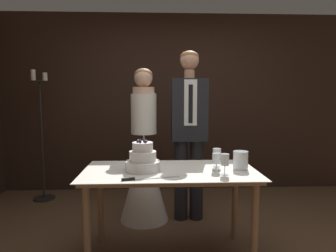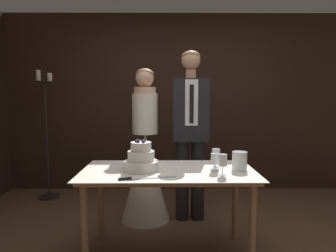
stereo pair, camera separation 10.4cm
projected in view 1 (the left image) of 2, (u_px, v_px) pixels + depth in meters
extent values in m
cube|color=black|center=(177.00, 103.00, 4.45)|extent=(5.29, 0.12, 2.57)
cylinder|color=#8E6B4C|center=(87.00, 232.00, 2.27)|extent=(0.06, 0.06, 0.72)
cylinder|color=#8E6B4C|center=(255.00, 229.00, 2.33)|extent=(0.06, 0.06, 0.72)
cylinder|color=#8E6B4C|center=(101.00, 204.00, 2.85)|extent=(0.06, 0.06, 0.72)
cylinder|color=#8E6B4C|center=(235.00, 202.00, 2.91)|extent=(0.06, 0.06, 0.72)
cube|color=#8E6B4C|center=(170.00, 173.00, 2.55)|extent=(1.41, 0.70, 0.03)
cube|color=white|center=(170.00, 170.00, 2.55)|extent=(1.47, 0.76, 0.01)
cylinder|color=white|center=(143.00, 166.00, 2.52)|extent=(0.29, 0.29, 0.08)
cylinder|color=white|center=(143.00, 156.00, 2.51)|extent=(0.23, 0.23, 0.08)
cylinder|color=white|center=(143.00, 147.00, 2.51)|extent=(0.17, 0.17, 0.08)
sphere|color=#2D1933|center=(146.00, 141.00, 2.50)|extent=(0.02, 0.02, 0.02)
sphere|color=#2D1933|center=(144.00, 141.00, 2.51)|extent=(0.02, 0.02, 0.02)
sphere|color=#2D1933|center=(140.00, 140.00, 2.55)|extent=(0.02, 0.02, 0.02)
sphere|color=#2D1933|center=(138.00, 141.00, 2.51)|extent=(0.02, 0.02, 0.02)
sphere|color=#2D1933|center=(138.00, 141.00, 2.49)|extent=(0.02, 0.02, 0.02)
sphere|color=#2D1933|center=(140.00, 142.00, 2.46)|extent=(0.02, 0.02, 0.02)
sphere|color=#2D1933|center=(145.00, 142.00, 2.46)|extent=(0.02, 0.02, 0.02)
cube|color=silver|center=(157.00, 178.00, 2.30)|extent=(0.35, 0.10, 0.00)
cylinder|color=black|center=(128.00, 179.00, 2.23)|extent=(0.10, 0.04, 0.02)
cylinder|color=silver|center=(225.00, 175.00, 2.39)|extent=(0.06, 0.06, 0.00)
cylinder|color=silver|center=(225.00, 170.00, 2.39)|extent=(0.01, 0.01, 0.07)
cylinder|color=silver|center=(225.00, 160.00, 2.38)|extent=(0.07, 0.07, 0.09)
cylinder|color=silver|center=(216.00, 171.00, 2.51)|extent=(0.07, 0.07, 0.00)
cylinder|color=silver|center=(216.00, 167.00, 2.51)|extent=(0.01, 0.01, 0.07)
cylinder|color=silver|center=(216.00, 158.00, 2.50)|extent=(0.07, 0.07, 0.08)
cylinder|color=silver|center=(217.00, 167.00, 2.66)|extent=(0.07, 0.07, 0.00)
cylinder|color=silver|center=(217.00, 162.00, 2.66)|extent=(0.01, 0.01, 0.08)
cylinder|color=silver|center=(217.00, 153.00, 2.65)|extent=(0.07, 0.07, 0.08)
cylinder|color=maroon|center=(217.00, 156.00, 2.65)|extent=(0.06, 0.06, 0.04)
cylinder|color=silver|center=(241.00, 160.00, 2.56)|extent=(0.13, 0.13, 0.16)
cylinder|color=silver|center=(240.00, 165.00, 2.57)|extent=(0.06, 0.06, 0.07)
sphere|color=#F9CC4C|center=(241.00, 160.00, 2.56)|extent=(0.02, 0.02, 0.02)
cone|color=white|center=(144.00, 177.00, 3.34)|extent=(0.54, 0.54, 0.98)
cylinder|color=white|center=(144.00, 114.00, 3.27)|extent=(0.28, 0.28, 0.44)
cylinder|color=#DBAD8E|center=(143.00, 90.00, 3.24)|extent=(0.24, 0.24, 0.07)
sphere|color=#DBAD8E|center=(143.00, 78.00, 3.23)|extent=(0.20, 0.20, 0.20)
ellipsoid|color=brown|center=(143.00, 75.00, 3.24)|extent=(0.20, 0.20, 0.15)
cylinder|color=black|center=(181.00, 180.00, 3.36)|extent=(0.15, 0.15, 0.90)
cylinder|color=black|center=(196.00, 180.00, 3.37)|extent=(0.15, 0.15, 0.90)
cube|color=black|center=(189.00, 110.00, 3.29)|extent=(0.39, 0.24, 0.68)
cube|color=white|center=(191.00, 103.00, 3.15)|extent=(0.14, 0.01, 0.49)
cube|color=black|center=(191.00, 104.00, 3.15)|extent=(0.04, 0.01, 0.41)
cylinder|color=tan|center=(189.00, 74.00, 3.25)|extent=(0.11, 0.11, 0.10)
sphere|color=tan|center=(190.00, 60.00, 3.23)|extent=(0.21, 0.21, 0.21)
ellipsoid|color=brown|center=(189.00, 57.00, 3.24)|extent=(0.21, 0.21, 0.13)
cylinder|color=black|center=(44.00, 198.00, 4.05)|extent=(0.28, 0.28, 0.02)
cylinder|color=black|center=(42.00, 141.00, 3.97)|extent=(0.03, 0.03, 1.55)
cylinder|color=black|center=(39.00, 81.00, 3.89)|extent=(0.22, 0.22, 0.01)
cylinder|color=silver|center=(33.00, 75.00, 3.88)|extent=(0.06, 0.06, 0.14)
cylinder|color=silver|center=(45.00, 77.00, 3.89)|extent=(0.06, 0.06, 0.11)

